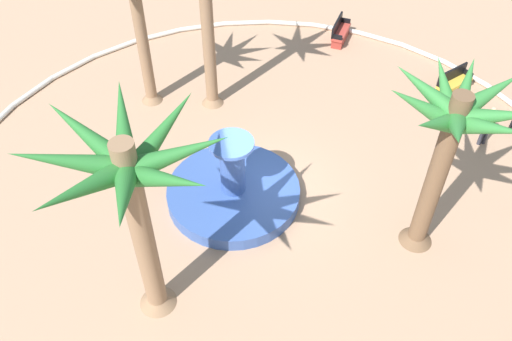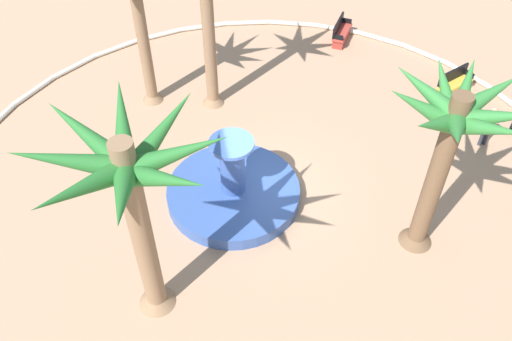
# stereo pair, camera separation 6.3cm
# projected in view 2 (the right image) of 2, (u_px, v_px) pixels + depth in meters

# --- Properties ---
(ground_plane) EXTENTS (80.00, 80.00, 0.00)m
(ground_plane) POSITION_uv_depth(u_px,v_px,m) (265.00, 190.00, 17.86)
(ground_plane) COLOR tan
(plaza_curb) EXTENTS (21.43, 21.43, 0.20)m
(plaza_curb) POSITION_uv_depth(u_px,v_px,m) (265.00, 188.00, 17.79)
(plaza_curb) COLOR silver
(plaza_curb) RESTS_ON ground
(fountain) EXTENTS (4.27, 4.27, 2.43)m
(fountain) POSITION_uv_depth(u_px,v_px,m) (233.00, 191.00, 17.37)
(fountain) COLOR #38569E
(fountain) RESTS_ON ground
(palm_tree_near_fountain) EXTENTS (4.51, 4.54, 6.15)m
(palm_tree_near_fountain) POSITION_uv_depth(u_px,v_px,m) (130.00, 187.00, 11.62)
(palm_tree_near_fountain) COLOR #8E6B4C
(palm_tree_near_fountain) RESTS_ON ground
(palm_tree_far_side) EXTENTS (3.54, 3.69, 5.72)m
(palm_tree_far_side) POSITION_uv_depth(u_px,v_px,m) (450.00, 134.00, 13.37)
(palm_tree_far_side) COLOR brown
(palm_tree_far_side) RESTS_ON ground
(bench_east) EXTENTS (1.63, 1.24, 1.00)m
(bench_east) POSITION_uv_depth(u_px,v_px,m) (341.00, 34.00, 24.06)
(bench_east) COLOR #B73D33
(bench_east) RESTS_ON ground
(bench_west) EXTENTS (1.14, 1.66, 1.00)m
(bench_west) POSITION_uv_depth(u_px,v_px,m) (454.00, 85.00, 21.35)
(bench_west) COLOR gold
(bench_west) RESTS_ON ground
(person_cyclist_photo) EXTENTS (0.24, 0.53, 1.65)m
(person_cyclist_photo) POSITION_uv_depth(u_px,v_px,m) (489.00, 124.00, 18.78)
(person_cyclist_photo) COLOR #33333D
(person_cyclist_photo) RESTS_ON ground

